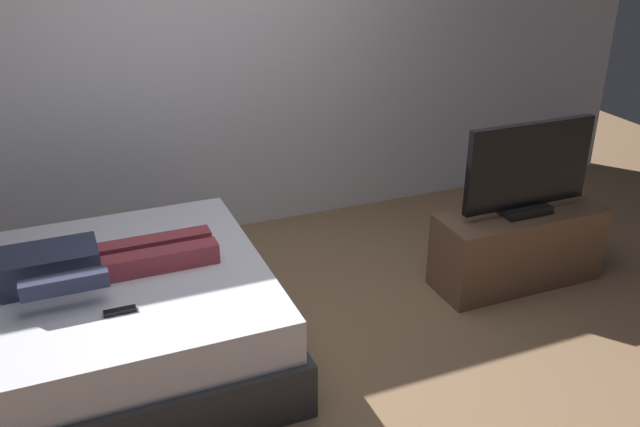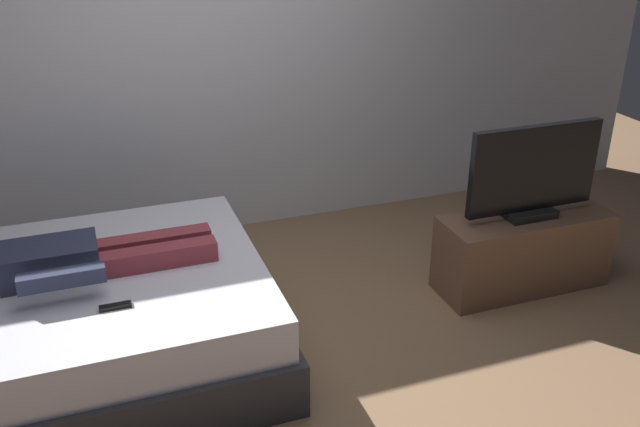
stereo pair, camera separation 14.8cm
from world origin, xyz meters
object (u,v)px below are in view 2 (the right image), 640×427
Objects in this scene: remote at (115,306)px; person at (77,260)px; tv_stand at (522,251)px; bed at (81,323)px; tv at (533,174)px.

person is at bearing 110.47° from remote.
tv_stand is at bearing 6.25° from remote.
person reaches higher than bed.
person is 2.69m from tv_stand.
bed is 0.36m from person.
tv_stand is 0.53m from tv.
remote reaches higher than tv_stand.
tv is at bearing 6.25° from remote.
person is at bearing 177.22° from tv_stand.
tv_stand is at bearing 14.04° from tv.
tv reaches higher than tv_stand.
bed is at bearing -127.66° from person.
bed is at bearing 178.04° from tv_stand.
bed is 1.59× the size of person.
person is at bearing 52.34° from bed.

